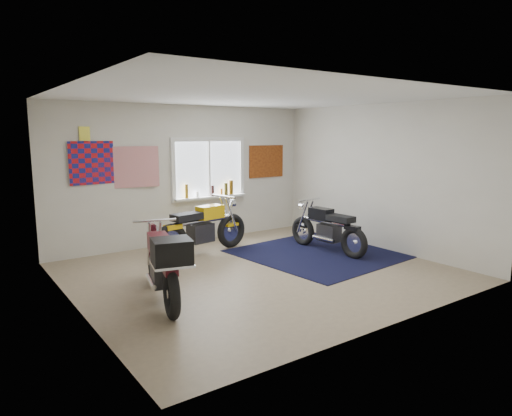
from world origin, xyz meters
TOP-DOWN VIEW (x-y plane):
  - ground at (0.00, 0.00)m, footprint 5.50×5.50m
  - room_shell at (0.00, 0.00)m, footprint 5.50×5.50m
  - navy_rug at (1.51, 0.29)m, footprint 2.72×2.81m
  - window_assembly at (0.50, 2.47)m, footprint 1.66×0.17m
  - oil_bottles at (0.64, 2.40)m, footprint 1.11×0.09m
  - flag_display at (-1.90, 2.48)m, footprint 1.60×0.10m
  - triumph_poster at (1.95, 2.48)m, footprint 0.90×0.03m
  - yellow_triumph at (-0.20, 1.50)m, footprint 2.02×0.63m
  - black_chrome_bike at (1.75, 0.32)m, footprint 0.56×1.83m
  - maroon_tourer at (-1.79, -0.41)m, footprint 0.85×1.94m

SIDE VIEW (x-z plane):
  - ground at x=0.00m, z-range 0.00..0.00m
  - navy_rug at x=1.51m, z-range 0.00..0.01m
  - black_chrome_bike at x=1.75m, z-range -0.06..0.88m
  - yellow_triumph at x=-0.20m, z-range -0.06..0.96m
  - maroon_tourer at x=-1.79m, z-range 0.02..1.01m
  - oil_bottles at x=0.64m, z-range 0.88..1.18m
  - window_assembly at x=0.50m, z-range 0.74..2.00m
  - triumph_poster at x=1.95m, z-range 1.20..1.90m
  - room_shell at x=0.00m, z-range -1.11..4.39m
  - flag_display at x=-1.90m, z-range 1.56..2.73m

